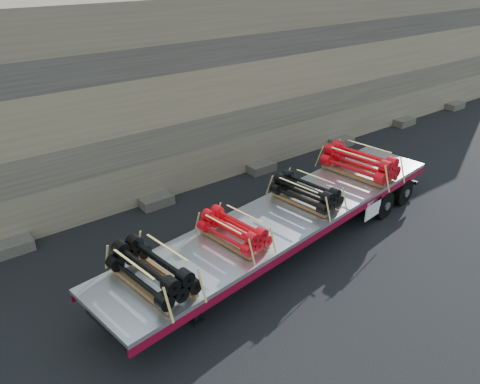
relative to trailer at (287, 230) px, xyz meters
The scene contains 7 objects.
ground 1.29m from the trailer, 14.45° to the left, with size 120.00×120.00×0.00m, color black.
rock_wall 7.43m from the trailer, 80.95° to the left, with size 44.00×3.00×7.00m, color #7A6B54.
trailer is the anchor object (origin of this frame).
bundle_front 5.05m from the trailer, behind, with size 1.13×2.27×0.80m, color black, non-canonical shape.
bundle_midfront 2.49m from the trailer, behind, with size 0.97×1.93×0.69m, color red, non-canonical shape.
bundle_midrear 1.33m from the trailer, ahead, with size 1.05×2.10×0.74m, color black, non-canonical shape.
bundle_rear 4.04m from the trailer, ahead, with size 1.25×2.50×0.89m, color red, non-canonical shape.
Camera 1 is at (-9.71, -9.24, 8.29)m, focal length 35.00 mm.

